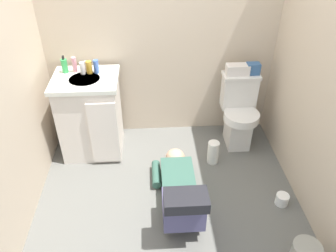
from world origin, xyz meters
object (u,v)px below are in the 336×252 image
(vanity_cabinet, at_px, (91,115))
(toiletry_bag, at_px, (253,69))
(faucet, at_px, (86,66))
(soap_dispenser, at_px, (65,66))
(paper_towel_roll, at_px, (213,152))
(bottle_pink, at_px, (74,65))
(toilet_paper_roll, at_px, (282,199))
(bottle_white, at_px, (82,68))
(toilet, at_px, (239,112))
(bottle_blue, at_px, (96,67))
(tissue_box, at_px, (238,69))
(person_plumber, at_px, (180,191))
(bottle_amber, at_px, (89,67))

(vanity_cabinet, relative_size, toiletry_bag, 6.61)
(faucet, bearing_deg, soap_dispenser, -173.99)
(faucet, distance_m, paper_towel_roll, 1.47)
(bottle_pink, relative_size, toilet_paper_roll, 1.32)
(bottle_white, relative_size, toilet_paper_roll, 1.02)
(vanity_cabinet, bearing_deg, toilet, 1.39)
(bottle_blue, relative_size, toilet_paper_roll, 1.15)
(toiletry_bag, xyz_separation_m, toilet_paper_roll, (0.10, -0.99, -0.76))
(faucet, relative_size, tissue_box, 0.45)
(person_plumber, relative_size, paper_towel_roll, 4.49)
(vanity_cabinet, height_order, bottle_pink, bottle_pink)
(bottle_pink, height_order, toilet_paper_roll, bottle_pink)
(vanity_cabinet, height_order, tissue_box, tissue_box)
(toilet_paper_roll, bearing_deg, faucet, 149.17)
(bottle_white, bearing_deg, bottle_pink, 150.48)
(bottle_amber, relative_size, paper_towel_roll, 0.49)
(faucet, bearing_deg, toiletry_bag, -0.71)
(faucet, bearing_deg, person_plumber, -50.59)
(bottle_blue, height_order, paper_towel_roll, bottle_blue)
(faucet, bearing_deg, bottle_blue, -25.31)
(bottle_pink, bearing_deg, bottle_white, -29.52)
(toilet, relative_size, toiletry_bag, 6.05)
(faucet, bearing_deg, paper_towel_roll, -19.97)
(person_plumber, distance_m, toiletry_bag, 1.39)
(vanity_cabinet, bearing_deg, toilet_paper_roll, -27.07)
(soap_dispenser, bearing_deg, paper_towel_roll, -16.62)
(person_plumber, height_order, bottle_pink, bottle_pink)
(bottle_amber, relative_size, toilet_paper_roll, 1.06)
(bottle_blue, bearing_deg, bottle_white, -175.66)
(tissue_box, distance_m, toilet_paper_roll, 1.26)
(toilet, relative_size, soap_dispenser, 4.52)
(faucet, bearing_deg, vanity_cabinet, -88.69)
(tissue_box, bearing_deg, bottle_white, -178.51)
(toiletry_bag, xyz_separation_m, bottle_white, (-1.61, -0.04, 0.07))
(toiletry_bag, distance_m, paper_towel_roll, 0.90)
(faucet, distance_m, person_plumber, 1.44)
(toilet, relative_size, person_plumber, 0.70)
(toilet, distance_m, paper_towel_roll, 0.50)
(faucet, xyz_separation_m, bottle_white, (-0.02, -0.06, 0.01))
(toilet, bearing_deg, paper_towel_roll, -133.20)
(bottle_pink, bearing_deg, paper_towel_roll, -17.95)
(soap_dispenser, bearing_deg, vanity_cabinet, -33.10)
(soap_dispenser, distance_m, bottle_blue, 0.29)
(vanity_cabinet, xyz_separation_m, toilet_paper_roll, (1.68, -0.86, -0.37))
(paper_towel_roll, relative_size, toilet_paper_roll, 2.16)
(toiletry_bag, relative_size, paper_towel_roll, 0.52)
(toilet, height_order, vanity_cabinet, vanity_cabinet)
(bottle_white, bearing_deg, bottle_amber, 10.86)
(person_plumber, bearing_deg, vanity_cabinet, 133.88)
(bottle_pink, relative_size, bottle_white, 1.29)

